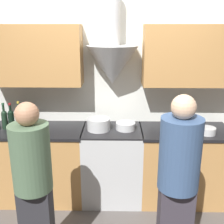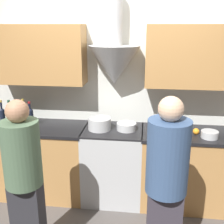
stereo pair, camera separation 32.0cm
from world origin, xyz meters
name	(u,v)px [view 1 (the left image)]	position (x,y,z in m)	size (l,w,h in m)	color
ground_plane	(112,212)	(0.00, 0.00, 0.00)	(12.00, 12.00, 0.00)	#4C4744
wall_back	(112,82)	(-0.01, 0.59, 1.46)	(8.40, 0.61, 2.60)	silver
counter_left	(40,164)	(-0.91, 0.32, 0.47)	(1.13, 0.62, 0.94)	#B27F47
counter_right	(183,165)	(0.89, 0.32, 0.47)	(1.08, 0.62, 0.94)	#B27F47
stove_range	(112,164)	(0.00, 0.32, 0.47)	(0.72, 0.60, 0.94)	#B7BABC
wine_bottle_1	(5,119)	(-1.29, 0.32, 1.07)	(0.07, 0.07, 0.32)	black
wine_bottle_2	(11,119)	(-1.20, 0.30, 1.07)	(0.07, 0.07, 0.33)	black
wine_bottle_3	(20,118)	(-1.11, 0.32, 1.07)	(0.07, 0.07, 0.34)	black
wine_bottle_4	(26,119)	(-1.03, 0.32, 1.07)	(0.08, 0.08, 0.31)	black
stock_pot	(99,124)	(-0.16, 0.31, 1.01)	(0.27, 0.27, 0.14)	#B7BABC
mixing_bowl	(126,126)	(0.16, 0.33, 0.98)	(0.23, 0.23, 0.09)	#B7BABC
orange_fruit	(194,128)	(0.96, 0.28, 0.97)	(0.07, 0.07, 0.07)	orange
saucepan	(207,131)	(1.10, 0.20, 0.98)	(0.19, 0.19, 0.08)	#B7BABC
person_foreground_left	(33,183)	(-0.64, -0.78, 0.87)	(0.32, 0.32, 1.57)	#28282D
person_foreground_right	(178,180)	(0.57, -0.77, 0.90)	(0.34, 0.34, 1.64)	#38333D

